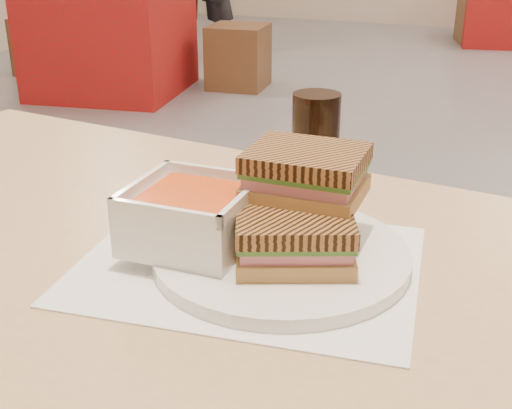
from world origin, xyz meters
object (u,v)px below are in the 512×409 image
(main_table, at_px, (147,318))
(bg_table_0, at_px, (110,32))
(panini_lower, at_px, (294,237))
(bg_table_2, at_px, (512,2))
(bg_chair_2l, at_px, (484,16))
(bg_chair_0l, at_px, (45,45))
(soup_bowl, at_px, (192,218))
(plate, at_px, (281,255))
(bg_chair_0r, at_px, (238,57))
(cola_glass, at_px, (315,144))

(main_table, distance_m, bg_table_0, 3.88)
(panini_lower, xyz_separation_m, bg_table_2, (0.08, 6.21, -0.42))
(bg_table_0, relative_size, bg_table_2, 1.06)
(panini_lower, distance_m, bg_chair_2l, 6.17)
(main_table, xyz_separation_m, bg_chair_0l, (-2.93, 3.54, -0.43))
(main_table, xyz_separation_m, soup_bowl, (0.08, -0.02, 0.16))
(plate, bearing_deg, bg_chair_0l, 131.26)
(soup_bowl, height_order, bg_chair_2l, soup_bowl)
(plate, height_order, soup_bowl, soup_bowl)
(main_table, bearing_deg, bg_chair_0r, 110.88)
(plate, relative_size, bg_chair_0r, 0.68)
(main_table, bearing_deg, panini_lower, -4.62)
(panini_lower, height_order, bg_table_2, panini_lower)
(bg_table_0, bearing_deg, soup_bowl, -55.74)
(panini_lower, relative_size, bg_table_0, 0.15)
(bg_chair_0l, relative_size, bg_chair_0r, 0.98)
(main_table, height_order, soup_bowl, soup_bowl)
(panini_lower, distance_m, bg_table_2, 6.23)
(bg_chair_0r, bearing_deg, bg_table_0, -150.52)
(main_table, height_order, panini_lower, panini_lower)
(cola_glass, height_order, bg_chair_0l, cola_glass)
(bg_table_2, bearing_deg, bg_chair_0l, -140.42)
(soup_bowl, height_order, bg_chair_0l, soup_bowl)
(bg_table_2, bearing_deg, main_table, -92.61)
(cola_glass, bearing_deg, bg_chair_0l, 132.83)
(main_table, distance_m, plate, 0.22)
(soup_bowl, relative_size, panini_lower, 0.86)
(panini_lower, bearing_deg, bg_chair_0r, 113.50)
(panini_lower, relative_size, bg_chair_0r, 0.36)
(main_table, relative_size, bg_chair_2l, 2.39)
(bg_chair_0l, bearing_deg, bg_chair_2l, 40.91)
(bg_table_2, bearing_deg, panini_lower, -90.74)
(panini_lower, height_order, bg_table_0, panini_lower)
(bg_chair_0r, relative_size, bg_chair_2l, 0.80)
(panini_lower, bearing_deg, bg_chair_0l, 131.29)
(plate, bearing_deg, panini_lower, -43.48)
(main_table, bearing_deg, bg_table_0, 123.42)
(soup_bowl, bearing_deg, bg_table_2, 88.14)
(plate, distance_m, bg_chair_0l, 4.74)
(bg_table_0, height_order, bg_table_2, bg_table_0)
(bg_chair_0r, bearing_deg, plate, -66.67)
(bg_table_2, distance_m, bg_chair_0l, 4.16)
(bg_table_0, height_order, bg_chair_2l, bg_table_0)
(main_table, xyz_separation_m, panini_lower, (0.20, -0.02, 0.16))
(bg_table_0, xyz_separation_m, bg_chair_2l, (2.19, 2.89, -0.16))
(plate, distance_m, bg_chair_2l, 6.15)
(main_table, xyz_separation_m, bg_table_0, (-2.13, 3.23, -0.23))
(bg_table_0, xyz_separation_m, bg_chair_0l, (-0.79, 0.31, -0.19))
(soup_bowl, relative_size, bg_table_2, 0.14)
(main_table, distance_m, bg_table_2, 6.21)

